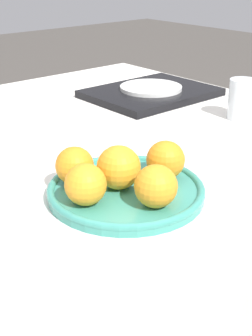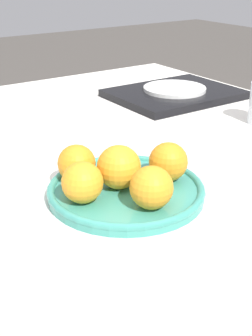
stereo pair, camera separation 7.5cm
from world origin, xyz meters
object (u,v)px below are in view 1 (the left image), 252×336
at_px(orange_3, 86,185).
at_px(water_glass, 242,99).
at_px(orange_1, 119,167).
at_px(orange_2, 156,186).
at_px(orange_0, 166,160).
at_px(orange_4, 73,166).
at_px(fruit_platter, 126,190).
at_px(serving_tray, 151,93).
at_px(side_plate, 151,88).

bearing_deg(orange_3, water_glass, 12.66).
distance_m(orange_1, orange_2, 0.08).
height_order(orange_0, orange_2, same).
xyz_separation_m(orange_3, orange_4, (0.03, 0.07, -0.00)).
bearing_deg(orange_3, orange_2, -44.46).
height_order(fruit_platter, water_glass, water_glass).
bearing_deg(serving_tray, orange_1, -138.43).
xyz_separation_m(orange_0, orange_2, (-0.08, -0.06, 0.00)).
bearing_deg(orange_0, orange_3, 175.11).
bearing_deg(serving_tray, side_plate, 0.00).
height_order(orange_0, orange_3, orange_0).
relative_size(serving_tray, side_plate, 1.95).
xyz_separation_m(orange_0, side_plate, (0.36, 0.42, -0.02)).
bearing_deg(orange_4, orange_3, -110.26).
xyz_separation_m(orange_2, serving_tray, (0.45, 0.48, -0.04)).
height_order(orange_1, orange_3, orange_1).
bearing_deg(orange_2, orange_1, 91.72).
bearing_deg(orange_2, serving_tray, 47.17).
xyz_separation_m(water_glass, side_plate, (-0.03, 0.28, -0.02)).
bearing_deg(orange_1, orange_0, -15.31).
distance_m(fruit_platter, orange_4, 0.09).
distance_m(orange_2, orange_3, 0.11).
xyz_separation_m(orange_3, water_glass, (0.55, 0.12, 0.00)).
xyz_separation_m(orange_1, serving_tray, (0.45, 0.40, -0.04)).
distance_m(fruit_platter, side_plate, 0.60).
distance_m(orange_4, water_glass, 0.53).
relative_size(fruit_platter, serving_tray, 0.77).
bearing_deg(water_glass, fruit_platter, -165.29).
bearing_deg(orange_4, orange_2, -70.59).
bearing_deg(orange_2, orange_4, 109.41).
bearing_deg(orange_2, fruit_platter, 86.15).
bearing_deg(orange_2, orange_3, 135.54).
height_order(orange_0, side_plate, orange_0).
relative_size(fruit_platter, orange_1, 3.60).
bearing_deg(side_plate, orange_3, -142.00).
xyz_separation_m(orange_2, orange_4, (-0.05, 0.14, -0.00)).
height_order(orange_3, water_glass, water_glass).
height_order(fruit_platter, orange_3, orange_3).
bearing_deg(orange_2, orange_0, 36.77).
bearing_deg(orange_3, orange_1, 7.43).
bearing_deg(orange_0, orange_2, -143.23).
bearing_deg(side_plate, orange_2, -132.83).
height_order(orange_0, water_glass, water_glass).
xyz_separation_m(fruit_platter, side_plate, (0.44, 0.41, 0.01)).
bearing_deg(orange_2, side_plate, 47.17).
distance_m(orange_2, serving_tray, 0.66).
xyz_separation_m(orange_2, side_plate, (0.45, 0.48, -0.02)).
bearing_deg(orange_0, orange_1, 164.69).
height_order(orange_0, orange_1, orange_1).
xyz_separation_m(fruit_platter, orange_4, (-0.06, 0.07, 0.04)).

